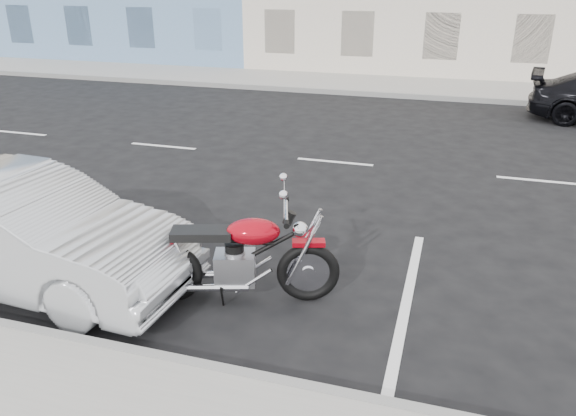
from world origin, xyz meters
name	(u,v)px	position (x,y,z in m)	size (l,w,h in m)	color
ground	(433,171)	(0.00, 0.00, 0.00)	(120.00, 120.00, 0.00)	black
sidewalk_far	(306,81)	(-5.00, 8.70, 0.07)	(80.00, 3.40, 0.15)	gray
curb_far	(293,90)	(-5.00, 7.00, 0.08)	(80.00, 0.12, 0.16)	gray
motorcycle	(311,260)	(-1.11, -5.34, 0.54)	(2.29, 1.02, 1.18)	black
sedan_silver	(23,232)	(-4.59, -5.98, 0.71)	(1.51, 4.32, 1.42)	#B0B4B8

